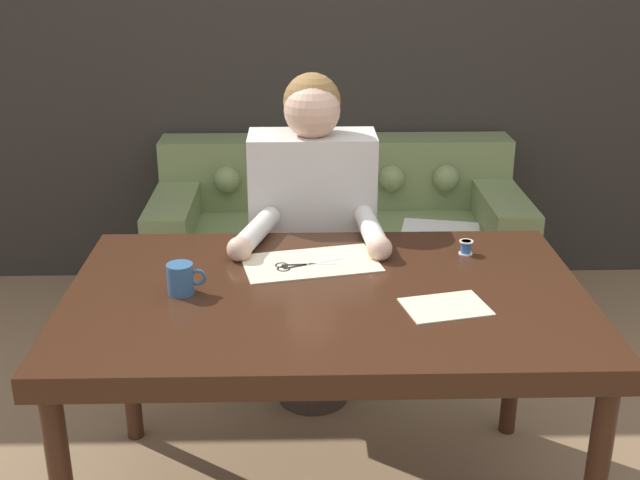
{
  "coord_description": "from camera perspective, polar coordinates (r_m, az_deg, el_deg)",
  "views": [
    {
      "loc": [
        -0.2,
        -2.1,
        1.76
      ],
      "look_at": [
        -0.15,
        0.14,
        0.88
      ],
      "focal_mm": 45.0,
      "sensor_mm": 36.0,
      "label": 1
    }
  ],
  "objects": [
    {
      "name": "pattern_paper_offcut",
      "position": [
        2.25,
        8.92,
        -4.71
      ],
      "size": [
        0.26,
        0.21,
        0.0
      ],
      "color": "beige",
      "rests_on": "dining_table"
    },
    {
      "name": "couch",
      "position": [
        3.91,
        1.25,
        -0.55
      ],
      "size": [
        1.73,
        0.78,
        0.79
      ],
      "color": "olive",
      "rests_on": "ground_plane"
    },
    {
      "name": "pattern_paper_main",
      "position": [
        2.5,
        -0.66,
        -1.65
      ],
      "size": [
        0.45,
        0.31,
        0.0
      ],
      "color": "beige",
      "rests_on": "dining_table"
    },
    {
      "name": "mug",
      "position": [
        2.32,
        -9.84,
        -2.73
      ],
      "size": [
        0.11,
        0.08,
        0.09
      ],
      "color": "#335B84",
      "rests_on": "dining_table"
    },
    {
      "name": "person",
      "position": [
        2.96,
        -0.54,
        -0.35
      ],
      "size": [
        0.52,
        0.61,
        1.29
      ],
      "color": "#33281E",
      "rests_on": "ground_plane"
    },
    {
      "name": "dining_table",
      "position": [
        2.36,
        0.45,
        -5.14
      ],
      "size": [
        1.5,
        0.94,
        0.78
      ],
      "color": "#381E11",
      "rests_on": "ground_plane"
    },
    {
      "name": "scissors",
      "position": [
        2.48,
        -1.56,
        -1.85
      ],
      "size": [
        0.23,
        0.11,
        0.01
      ],
      "color": "silver",
      "rests_on": "dining_table"
    },
    {
      "name": "thread_spool",
      "position": [
        2.61,
        10.34,
        -0.52
      ],
      "size": [
        0.04,
        0.04,
        0.05
      ],
      "color": "#3366B2",
      "rests_on": "dining_table"
    },
    {
      "name": "wall_back",
      "position": [
        4.05,
        1.49,
        14.9
      ],
      "size": [
        8.0,
        0.06,
        2.6
      ],
      "color": "#2D2823",
      "rests_on": "ground_plane"
    }
  ]
}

